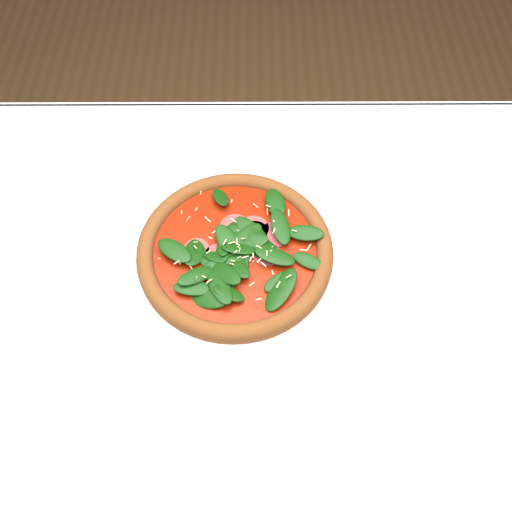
{
  "coord_description": "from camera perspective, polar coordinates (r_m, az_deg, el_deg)",
  "views": [
    {
      "loc": [
        -0.0,
        -0.33,
        1.42
      ],
      "look_at": [
        0.0,
        0.08,
        0.77
      ],
      "focal_mm": 40.0,
      "sensor_mm": 36.0,
      "label": 1
    }
  ],
  "objects": [
    {
      "name": "ground",
      "position": [
        1.46,
        -0.02,
        -19.32
      ],
      "size": [
        6.0,
        6.0,
        0.0
      ],
      "primitive_type": "plane",
      "color": "brown",
      "rests_on": "ground"
    },
    {
      "name": "dining_table",
      "position": [
        0.84,
        -0.03,
        -9.21
      ],
      "size": [
        1.21,
        0.81,
        0.75
      ],
      "color": "white",
      "rests_on": "ground"
    },
    {
      "name": "plate",
      "position": [
        0.79,
        -2.08,
        -0.06
      ],
      "size": [
        0.31,
        0.31,
        0.01
      ],
      "color": "silver",
      "rests_on": "dining_table"
    },
    {
      "name": "pizza",
      "position": [
        0.77,
        -2.12,
        0.64
      ],
      "size": [
        0.33,
        0.33,
        0.03
      ],
      "rotation": [
        0.0,
        0.0,
        -0.27
      ],
      "color": "brown",
      "rests_on": "plate"
    }
  ]
}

